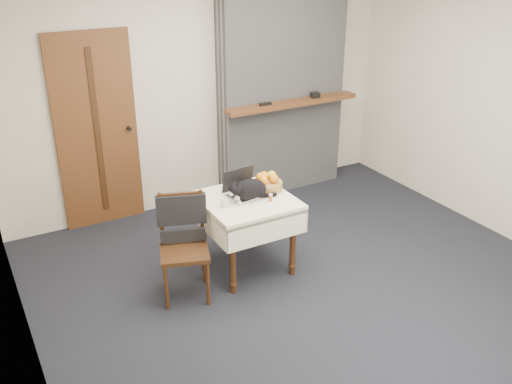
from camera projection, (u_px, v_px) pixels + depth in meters
ground at (301, 279)px, 5.11m from camera, size 4.50×4.50×0.00m
room_shell at (277, 73)px, 4.75m from camera, size 4.52×4.01×2.61m
door at (97, 132)px, 5.73m from camera, size 0.82×0.10×2.00m
chimney at (282, 81)px, 6.44m from camera, size 1.62×0.48×2.60m
side_table at (247, 210)px, 5.05m from camera, size 0.78×0.78×0.70m
laptop at (243, 189)px, 5.05m from camera, size 0.35×0.31×0.24m
cat at (250, 190)px, 4.95m from camera, size 0.45×0.21×0.22m
cream_jar at (224, 203)px, 4.84m from camera, size 0.06×0.06×0.07m
pill_bottle at (271, 197)px, 4.94m from camera, size 0.03×0.03×0.07m
fruit_basket at (267, 183)px, 5.15m from camera, size 0.28×0.28×0.16m
desk_clutter at (258, 191)px, 5.13m from camera, size 0.13×0.05×0.01m
chair at (183, 231)px, 4.73m from camera, size 0.51×0.50×0.90m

